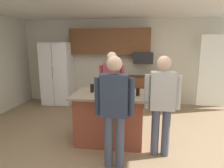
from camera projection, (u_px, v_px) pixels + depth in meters
name	position (u px, v px, depth m)	size (l,w,h in m)	color
floor	(112.00, 145.00, 3.47)	(7.04, 7.04, 0.00)	#937A5B
back_wall	(123.00, 62.00, 5.93)	(6.40, 0.10, 2.60)	beige
french_door_window_panel	(215.00, 71.00, 5.25)	(0.90, 0.06, 2.00)	white
cabinet_run_upper	(110.00, 42.00, 5.67)	(2.40, 0.38, 0.75)	brown
cabinet_run_lower	(142.00, 91.00, 5.71)	(1.80, 0.63, 0.90)	brown
refrigerator	(58.00, 74.00, 5.85)	(0.86, 0.76, 1.90)	white
microwave_over_range	(143.00, 58.00, 5.54)	(0.56, 0.40, 0.32)	black
kitchen_island	(110.00, 117.00, 3.57)	(1.34, 0.91, 0.93)	brown
person_guest_right	(112.00, 83.00, 4.26)	(0.57, 0.22, 1.67)	#4C5166
person_guest_by_door	(114.00, 106.00, 2.68)	(0.57, 0.22, 1.66)	#4C5166
person_guest_left	(162.00, 100.00, 2.99)	(0.57, 0.22, 1.65)	#4C5166
glass_pilsner	(138.00, 92.00, 3.31)	(0.07, 0.07, 0.14)	black
glass_short_whisky	(131.00, 93.00, 3.24)	(0.07, 0.07, 0.13)	black
glass_dark_ale	(92.00, 88.00, 3.55)	(0.07, 0.07, 0.15)	black
mug_ceramic_white	(128.00, 91.00, 3.43)	(0.12, 0.08, 0.10)	white
serving_tray	(107.00, 92.00, 3.52)	(0.44, 0.30, 0.04)	#B7B7BC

